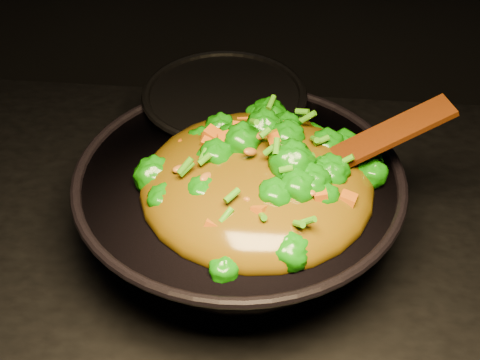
# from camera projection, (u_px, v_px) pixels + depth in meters

# --- Properties ---
(wok) EXTENTS (0.47, 0.47, 0.11)m
(wok) POSITION_uv_depth(u_px,v_px,m) (239.00, 209.00, 0.83)
(wok) COLOR black
(wok) RESTS_ON stovetop
(stir_fry) EXTENTS (0.29, 0.29, 0.09)m
(stir_fry) POSITION_uv_depth(u_px,v_px,m) (257.00, 157.00, 0.75)
(stir_fry) COLOR #136D07
(stir_fry) RESTS_ON wok
(spatula) EXTENTS (0.24, 0.12, 0.10)m
(spatula) POSITION_uv_depth(u_px,v_px,m) (350.00, 153.00, 0.77)
(spatula) COLOR #361907
(spatula) RESTS_ON wok
(back_pot) EXTENTS (0.25, 0.25, 0.12)m
(back_pot) POSITION_uv_depth(u_px,v_px,m) (225.00, 127.00, 0.95)
(back_pot) COLOR black
(back_pot) RESTS_ON stovetop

